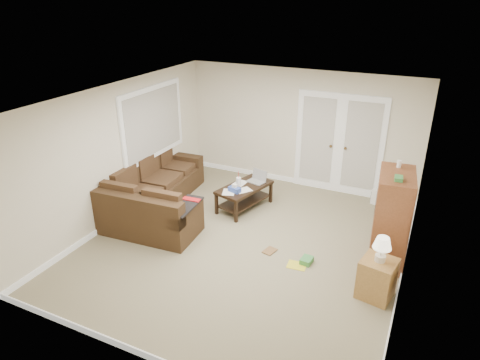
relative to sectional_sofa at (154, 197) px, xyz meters
The scene contains 17 objects.
floor 2.08m from the sectional_sofa, ahead, with size 5.50×5.50×0.00m, color gray.
ceiling 2.99m from the sectional_sofa, ahead, with size 5.00×5.50×0.02m, color silver.
wall_left 1.06m from the sectional_sofa, 150.73° to the right, with size 0.02×5.50×2.50m, color silver.
wall_right 4.64m from the sectional_sofa, ahead, with size 0.02×5.50×2.50m, color silver.
wall_back 3.35m from the sectional_sofa, 50.71° to the left, with size 5.00×0.02×2.50m, color silver.
wall_front 3.75m from the sectional_sofa, 55.89° to the right, with size 5.00×0.02×2.50m, color silver.
baseboards 2.07m from the sectional_sofa, ahead, with size 5.00×5.50×0.10m, color white, non-canonical shape.
french_doors 3.86m from the sectional_sofa, 40.38° to the left, with size 1.80×0.05×2.13m.
window_left 1.49m from the sectional_sofa, 119.90° to the left, with size 0.05×1.92×1.42m.
sectional_sofa is the anchor object (origin of this frame).
coffee_table 1.75m from the sectional_sofa, 32.17° to the left, with size 0.86×1.26×0.78m.
tv_armoire 4.27m from the sectional_sofa, ahead, with size 0.61×0.97×1.59m.
side_cabinet 4.30m from the sectional_sofa, ahead, with size 0.52×0.52×0.95m.
space_heater 4.36m from the sectional_sofa, 30.23° to the left, with size 0.13×0.10×0.31m, color white.
floor_magazine 3.08m from the sectional_sofa, ahead, with size 0.29×0.23×0.01m, color yellow.
floor_greenbox 3.17m from the sectional_sofa, ahead, with size 0.16×0.22×0.09m, color #3D8841.
floor_book 2.45m from the sectional_sofa, ahead, with size 0.17×0.23×0.02m, color brown.
Camera 1 is at (2.55, -5.62, 3.95)m, focal length 32.00 mm.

